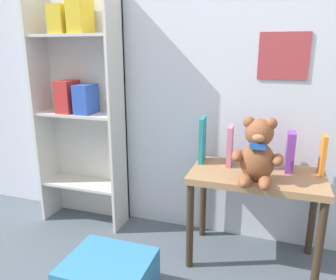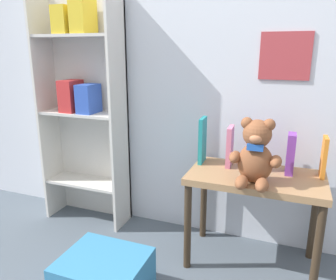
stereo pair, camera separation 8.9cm
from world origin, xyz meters
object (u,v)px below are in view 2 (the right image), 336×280
Objects in this scene: book_standing_pink at (230,146)px; book_standing_purple at (291,154)px; book_standing_blue at (260,147)px; bookshelf_side at (84,99)px; book_standing_teal at (202,140)px; storage_bin at (104,278)px; book_standing_orange at (324,157)px; teddy_bear at (255,154)px; display_table at (255,189)px.

book_standing_pink is 0.32m from book_standing_purple.
book_standing_purple is (0.16, -0.01, -0.02)m from book_standing_blue.
bookshelf_side reaches higher than book_standing_purple.
book_standing_teal reaches higher than storage_bin.
book_standing_purple is at bearing -178.35° from book_standing_orange.
teddy_bear is at bearing -35.83° from book_standing_teal.
book_standing_orange is at bearing -1.98° from bookshelf_side.
book_standing_orange is at bearing 33.70° from storage_bin.
bookshelf_side is 4.68× the size of teddy_bear.
book_standing_pink is (-0.16, 0.21, -0.03)m from teddy_bear.
display_table is at bearing 90.30° from teddy_bear.
book_standing_pink is at bearing 178.87° from book_standing_orange.
bookshelf_side reaches higher than book_standing_teal.
bookshelf_side is at bearing 179.57° from book_standing_blue.
book_standing_pink reaches higher than display_table.
book_standing_purple is 0.55× the size of storage_bin.
book_standing_pink is 0.48m from book_standing_orange.
book_standing_pink reaches higher than storage_bin.
book_standing_orange is (0.65, -0.00, -0.03)m from book_standing_teal.
book_standing_teal is 0.66× the size of storage_bin.
book_standing_orange is (0.48, 0.00, -0.01)m from book_standing_pink.
storage_bin is (-0.46, -0.63, -0.54)m from book_standing_pink.
bookshelf_side reaches higher than teddy_bear.
book_standing_blue is 0.16m from book_standing_purple.
bookshelf_side is 1.50m from book_standing_orange.
book_standing_purple is 1.02× the size of book_standing_orange.
display_table is 2.15× the size of teddy_bear.
book_standing_teal reaches higher than book_standing_orange.
teddy_bear is 0.95m from storage_bin.
book_standing_orange is at bearing -2.33° from book_standing_pink.
book_standing_blue is at bearing 90.17° from teddy_bear.
book_standing_teal is 1.24× the size of book_standing_orange.
book_standing_orange reaches higher than storage_bin.
book_standing_orange is 0.54× the size of storage_bin.
display_table is at bearing -165.70° from book_standing_orange.
book_standing_blue is at bearing -0.86° from book_standing_pink.
teddy_bear is 1.27× the size of book_standing_blue.
storage_bin is at bearing -139.20° from display_table.
book_standing_teal reaches higher than book_standing_blue.
book_standing_purple reaches higher than book_standing_orange.
bookshelf_side is 0.86m from book_standing_teal.
book_standing_blue is 1.20× the size of book_standing_orange.
book_standing_teal is 1.17× the size of book_standing_pink.
book_standing_purple is (0.16, 0.20, -0.04)m from teddy_bear.
book_standing_orange is (0.32, 0.09, 0.19)m from display_table.
book_standing_pink reaches higher than book_standing_orange.
book_standing_purple reaches higher than storage_bin.
bookshelf_side is 1.14m from storage_bin.
book_standing_blue is 1.05m from storage_bin.
teddy_bear is at bearing -54.74° from book_standing_pink.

